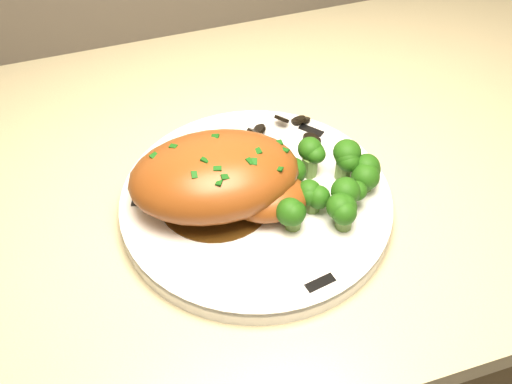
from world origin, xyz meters
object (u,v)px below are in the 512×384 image
object	(u,v)px
chicken_breast	(221,178)
broccoli_florets	(320,185)
plate	(256,204)
counter	(467,278)

from	to	relation	value
chicken_breast	broccoli_florets	distance (m)	0.11
plate	broccoli_florets	world-z (taller)	broccoli_florets
broccoli_florets	plate	bearing A→B (deg)	159.70
counter	broccoli_florets	world-z (taller)	counter
chicken_breast	counter	bearing A→B (deg)	13.82
counter	broccoli_florets	xyz separation A→B (m)	(-0.37, -0.10, 0.46)
plate	chicken_breast	size ratio (longest dim) A/B	1.54
plate	chicken_breast	xyz separation A→B (m)	(-0.04, 0.01, 0.05)
counter	plate	distance (m)	0.61
plate	counter	bearing A→B (deg)	9.59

